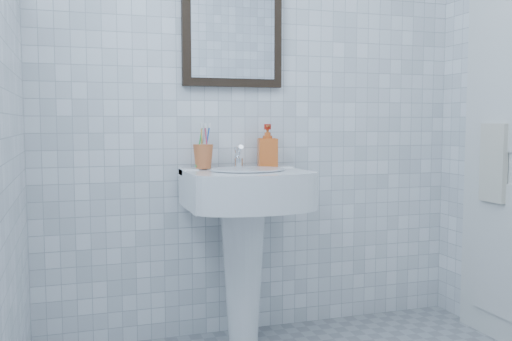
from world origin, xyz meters
name	(u,v)px	position (x,y,z in m)	size (l,w,h in m)	color
wall_back	(258,86)	(0.00, 1.20, 1.25)	(2.20, 0.02, 2.50)	white
washbasin	(244,227)	(-0.14, 0.99, 0.57)	(0.56, 0.41, 0.85)	white
faucet	(238,158)	(-0.14, 1.09, 0.89)	(0.05, 0.10, 0.11)	silver
toothbrush_cup	(203,156)	(-0.31, 1.09, 0.90)	(0.10, 0.10, 0.11)	#C96232
soap_dispenser	(268,146)	(0.02, 1.11, 0.95)	(0.09, 0.09, 0.21)	red
wall_mirror	(233,23)	(-0.14, 1.18, 1.55)	(0.50, 0.04, 0.62)	black
towel_ring	(498,126)	(1.06, 0.71, 1.05)	(0.18, 0.18, 0.01)	silver
hand_towel	(493,163)	(1.04, 0.71, 0.87)	(0.03, 0.16, 0.38)	silver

